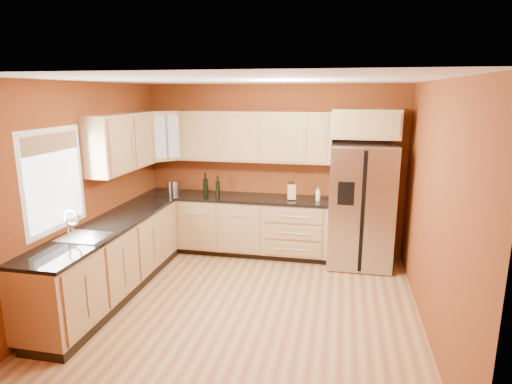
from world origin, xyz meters
TOP-DOWN VIEW (x-y plane):
  - floor at (0.00, 0.00)m, footprint 4.00×4.00m
  - ceiling at (0.00, 0.00)m, footprint 4.00×4.00m
  - wall_back at (0.00, 2.00)m, footprint 4.00×0.04m
  - wall_front at (0.00, -2.00)m, footprint 4.00×0.04m
  - wall_left at (-2.00, 0.00)m, footprint 0.04×4.00m
  - wall_right at (2.00, 0.00)m, footprint 0.04×4.00m
  - base_cabinets_back at (-0.55, 1.70)m, footprint 2.90×0.60m
  - base_cabinets_left at (-1.70, 0.00)m, footprint 0.60×2.80m
  - countertop_back at (-0.55, 1.69)m, footprint 2.90×0.62m
  - countertop_left at (-1.69, 0.00)m, footprint 0.62×2.80m
  - upper_cabinets_back at (-0.25, 1.83)m, footprint 2.30×0.33m
  - upper_cabinets_left at (-1.83, 0.72)m, footprint 0.33×1.35m
  - corner_upper_cabinet at (-1.67, 1.67)m, footprint 0.67×0.67m
  - over_fridge_cabinet at (1.35, 1.70)m, footprint 0.92×0.60m
  - refrigerator at (1.35, 1.62)m, footprint 0.90×0.75m
  - window at (-1.98, -0.50)m, footprint 0.03×0.90m
  - sink_faucet at (-1.69, -0.50)m, footprint 0.50×0.42m
  - canister_left at (-1.51, 1.69)m, footprint 0.14×0.14m
  - canister_right at (-1.60, 1.74)m, footprint 0.14×0.14m
  - wine_bottle_a at (-0.81, 1.71)m, footprint 0.07×0.07m
  - wine_bottle_b at (-1.01, 1.72)m, footprint 0.10×0.10m
  - knife_block at (0.34, 1.65)m, footprint 0.14×0.13m
  - soap_dispenser at (0.73, 1.67)m, footprint 0.07×0.07m

SIDE VIEW (x-z plane):
  - floor at x=0.00m, z-range 0.00..0.00m
  - base_cabinets_back at x=-0.55m, z-range 0.00..0.88m
  - base_cabinets_left at x=-1.70m, z-range 0.00..0.88m
  - refrigerator at x=1.35m, z-range 0.00..1.78m
  - countertop_back at x=-0.55m, z-range 0.88..0.92m
  - countertop_left at x=-1.69m, z-range 0.88..0.92m
  - canister_right at x=-1.60m, z-range 0.92..1.10m
  - soap_dispenser at x=0.73m, z-range 0.92..1.11m
  - canister_left at x=-1.51m, z-range 0.92..1.12m
  - knife_block at x=0.34m, z-range 0.92..1.15m
  - sink_faucet at x=-1.69m, z-range 0.92..1.22m
  - wine_bottle_a at x=-0.81m, z-range 0.92..1.22m
  - wine_bottle_b at x=-1.01m, z-range 0.92..1.26m
  - wall_back at x=0.00m, z-range 0.00..2.60m
  - wall_front at x=0.00m, z-range 0.00..2.60m
  - wall_left at x=-2.00m, z-range 0.00..2.60m
  - wall_right at x=2.00m, z-range 0.00..2.60m
  - window at x=-1.98m, z-range 1.05..2.05m
  - upper_cabinets_back at x=-0.25m, z-range 1.45..2.20m
  - upper_cabinets_left at x=-1.83m, z-range 1.45..2.20m
  - corner_upper_cabinet at x=-1.67m, z-range 1.45..2.20m
  - over_fridge_cabinet at x=1.35m, z-range 1.85..2.25m
  - ceiling at x=0.00m, z-range 2.60..2.60m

